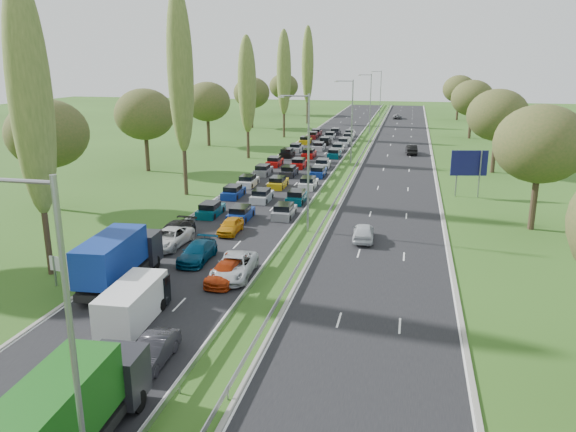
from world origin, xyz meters
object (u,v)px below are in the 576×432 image
Objects in this scene: direction_sign at (469,165)px; near_car_2 at (169,238)px; blue_lorry at (119,258)px; info_sign at (60,267)px; near_car_3 at (174,232)px; white_van_rear at (135,302)px; white_van_front at (140,298)px.

near_car_2 is at bearing -137.24° from direction_sign.
blue_lorry is at bearing -128.56° from direction_sign.
near_car_3 is at bearing 72.61° from info_sign.
white_van_rear is 42.16m from direction_sign.
white_van_front reaches higher than near_car_3.
near_car_3 is 0.60× the size of blue_lorry.
white_van_rear is at bearing -83.81° from white_van_front.
direction_sign is at bearing 44.24° from near_car_3.
near_car_3 is (-0.25, 1.59, 0.02)m from near_car_2.
white_van_front reaches higher than near_car_2.
direction_sign is (21.53, 36.17, 2.40)m from white_van_rear.
white_van_rear is (3.84, -14.53, 0.40)m from near_car_3.
info_sign reaches higher than white_van_front.
near_car_2 is 34.33m from direction_sign.
blue_lorry is 40.22m from direction_sign.
near_car_3 is at bearing 87.55° from blue_lorry.
info_sign is (-3.68, -9.34, 0.62)m from near_car_2.
white_van_front is 7.62m from info_sign.
near_car_2 is 0.61× the size of blue_lorry.
near_car_2 is at bearing 86.15° from blue_lorry.
white_van_rear reaches higher than near_car_3.
near_car_2 is 10.06m from info_sign.
near_car_3 is 15.04m from white_van_rear.
blue_lorry is at bearing 17.01° from info_sign.
near_car_3 is 0.91× the size of white_van_rear.
info_sign is at bearing -167.35° from blue_lorry.
near_car_2 is 0.93× the size of white_van_rear.
near_car_2 is 1.01× the size of direction_sign.
white_van_front is at bearing 96.48° from white_van_rear.
near_car_2 is 8.27m from blue_lorry.
direction_sign is at bearing 47.07° from blue_lorry.
blue_lorry is at bearing 127.86° from white_van_front.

